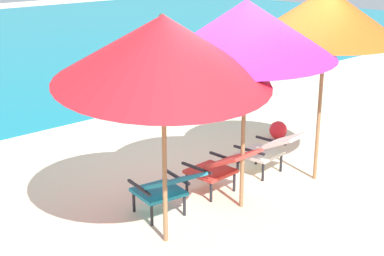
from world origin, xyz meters
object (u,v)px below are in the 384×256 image
lounge_chair_right (271,148)px  beach_umbrella_right (326,14)px  lounge_chair_left (166,187)px  lounge_chair_center (221,166)px  beach_ball (278,130)px  beach_umbrella_left (163,49)px  beach_umbrella_center (246,29)px

lounge_chair_right → beach_umbrella_right: size_ratio=0.34×
lounge_chair_left → lounge_chair_right: (1.87, 0.04, 0.00)m
lounge_chair_center → beach_ball: bearing=22.2°
lounge_chair_left → beach_ball: lounge_chair_left is taller
lounge_chair_left → lounge_chair_center: 0.92m
lounge_chair_left → beach_umbrella_right: 2.91m
lounge_chair_center → lounge_chair_right: bearing=0.2°
lounge_chair_center → beach_umbrella_right: 2.29m
lounge_chair_center → beach_umbrella_left: 2.12m
lounge_chair_center → beach_umbrella_right: bearing=-19.7°
beach_umbrella_left → lounge_chair_left: bearing=48.5°
beach_umbrella_right → beach_ball: (0.92, 1.39, -2.06)m
beach_umbrella_center → beach_ball: beach_umbrella_center is taller
beach_umbrella_right → lounge_chair_right: bearing=127.5°
lounge_chair_center → beach_umbrella_right: size_ratio=0.33×
lounge_chair_center → beach_umbrella_left: bearing=-161.9°
lounge_chair_center → beach_umbrella_center: (-0.03, -0.38, 1.74)m
lounge_chair_center → lounge_chair_right: (0.96, 0.00, 0.00)m
lounge_chair_right → beach_umbrella_center: size_ratio=0.37×
beach_umbrella_left → beach_ball: bearing=20.8°
beach_ball → lounge_chair_left: bearing=-163.3°
beach_umbrella_left → beach_ball: 4.20m
lounge_chair_right → beach_umbrella_right: (0.37, -0.48, 1.80)m
beach_umbrella_left → beach_umbrella_center: bearing=1.0°
lounge_chair_right → beach_umbrella_center: (-0.99, -0.39, 1.74)m
lounge_chair_left → beach_umbrella_left: size_ratio=0.32×
lounge_chair_left → beach_ball: size_ratio=3.25×
beach_umbrella_center → beach_ball: bearing=29.7°
lounge_chair_right → beach_ball: (1.29, 0.91, -0.26)m
beach_umbrella_right → beach_ball: bearing=56.5°
beach_umbrella_center → lounge_chair_left: bearing=158.3°
lounge_chair_left → beach_umbrella_left: bearing=-131.5°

